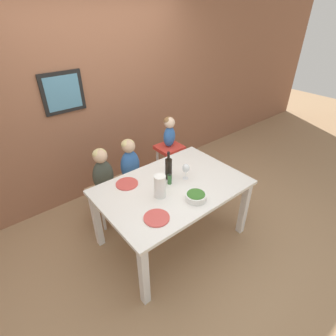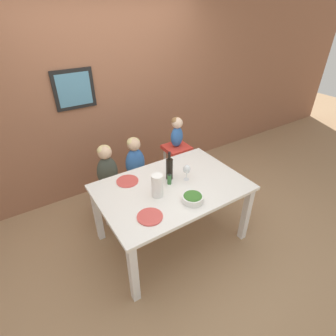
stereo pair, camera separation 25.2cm
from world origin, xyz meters
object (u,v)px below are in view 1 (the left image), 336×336
person_child_left (102,170)px  person_child_center (130,160)px  chair_far_left (106,195)px  dinner_plate_front_left (157,218)px  chair_right_highchair (169,157)px  wine_bottle (169,168)px  salad_bowl_large (196,196)px  paper_towel_roll (160,186)px  chair_far_center (132,184)px  person_baby_right (169,130)px  wine_glass_near (186,168)px  dinner_plate_back_left (127,184)px

person_child_left → person_child_center: (0.37, 0.00, 0.00)m
chair_far_left → dinner_plate_front_left: size_ratio=1.97×
chair_right_highchair → person_child_left: 1.01m
wine_bottle → dinner_plate_front_left: (-0.48, -0.41, -0.12)m
chair_right_highchair → salad_bowl_large: 1.21m
dinner_plate_front_left → wine_bottle: bearing=41.0°
wine_bottle → paper_towel_roll: wine_bottle is taller
chair_far_center → paper_towel_roll: bearing=-100.8°
person_baby_right → wine_bottle: 0.81m
person_child_left → paper_towel_roll: bearing=-75.1°
chair_right_highchair → wine_glass_near: bearing=-117.3°
person_child_center → person_baby_right: 0.66m
paper_towel_roll → wine_glass_near: bearing=9.6°
chair_right_highchair → wine_bottle: size_ratio=2.23×
chair_far_center → paper_towel_roll: 0.95m
wine_bottle → salad_bowl_large: (-0.03, -0.44, -0.08)m
chair_far_left → salad_bowl_large: (0.45, -1.06, 0.41)m
person_baby_right → dinner_plate_back_left: size_ratio=1.77×
chair_far_left → dinner_plate_back_left: bearing=-81.3°
chair_right_highchair → person_child_center: person_child_center is taller
person_child_left → person_baby_right: 1.01m
paper_towel_roll → dinner_plate_back_left: (-0.15, 0.37, -0.11)m
person_child_center → person_baby_right: person_baby_right is taller
paper_towel_roll → salad_bowl_large: (0.23, -0.26, -0.08)m
dinner_plate_front_left → person_child_left: bearing=89.8°
chair_far_center → wine_bottle: bearing=-80.1°
chair_right_highchair → salad_bowl_large: salad_bowl_large is taller
chair_far_center → chair_far_left: bearing=180.0°
salad_bowl_large → dinner_plate_back_left: (-0.38, 0.63, -0.04)m
person_child_left → wine_glass_near: bearing=-50.1°
dinner_plate_front_left → paper_towel_roll: bearing=46.6°
person_child_center → wine_bottle: wine_bottle is taller
dinner_plate_front_left → dinner_plate_back_left: 0.61m
chair_far_left → wine_bottle: bearing=-52.4°
wine_bottle → dinner_plate_back_left: bearing=155.1°
person_child_center → dinner_plate_back_left: 0.52m
paper_towel_roll → dinner_plate_back_left: 0.42m
chair_far_center → wine_bottle: wine_bottle is taller
person_child_center → chair_far_left: bearing=-179.8°
chair_right_highchair → person_child_center: size_ratio=1.31×
person_baby_right → dinner_plate_back_left: 1.04m
chair_far_left → wine_bottle: wine_bottle is taller
person_child_center → person_baby_right: bearing=0.0°
person_child_left → dinner_plate_back_left: (0.07, -0.43, 0.02)m
paper_towel_roll → wine_glass_near: paper_towel_roll is taller
chair_far_center → person_baby_right: 0.85m
person_child_center → wine_glass_near: person_child_center is taller
chair_far_center → salad_bowl_large: size_ratio=2.21×
chair_right_highchair → paper_towel_roll: 1.16m
dinner_plate_back_left → chair_far_left: bearing=98.7°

